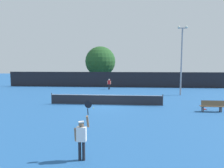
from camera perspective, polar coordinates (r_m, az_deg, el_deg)
name	(u,v)px	position (r m, az deg, el deg)	size (l,w,h in m)	color
ground_plane	(106,105)	(19.06, -1.73, -5.94)	(120.00, 120.00, 0.00)	#235693
tennis_net	(106,99)	(18.96, -1.73, -4.42)	(10.64, 0.08, 1.07)	#232328
perimeter_fence	(116,80)	(33.47, 1.10, 1.28)	(36.88, 0.12, 2.53)	black
player_serving	(82,135)	(8.28, -8.60, -14.07)	(0.68, 0.38, 2.42)	white
player_receiving	(109,83)	(30.37, -0.84, 0.26)	(0.57, 0.23, 1.59)	red
tennis_ball	(93,108)	(17.60, -5.29, -6.83)	(0.07, 0.07, 0.07)	#CCE033
spare_racket	(204,109)	(18.95, 24.79, -6.47)	(0.28, 0.52, 0.04)	black
courtside_bench	(212,106)	(18.09, 26.59, -5.63)	(1.80, 0.44, 0.95)	brown
light_pole	(182,56)	(26.06, 19.21, 7.45)	(1.18, 0.28, 8.43)	gray
large_tree	(100,62)	(39.44, -3.33, 6.40)	(5.87, 5.87, 7.28)	brown
parked_car_near	(128,80)	(38.45, 4.49, 1.10)	(2.30, 4.36, 1.69)	black
parked_car_mid	(149,80)	(39.19, 10.38, 1.11)	(2.43, 4.41, 1.69)	white
parked_car_far	(169,79)	(43.00, 16.02, 1.38)	(2.29, 4.36, 1.69)	white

